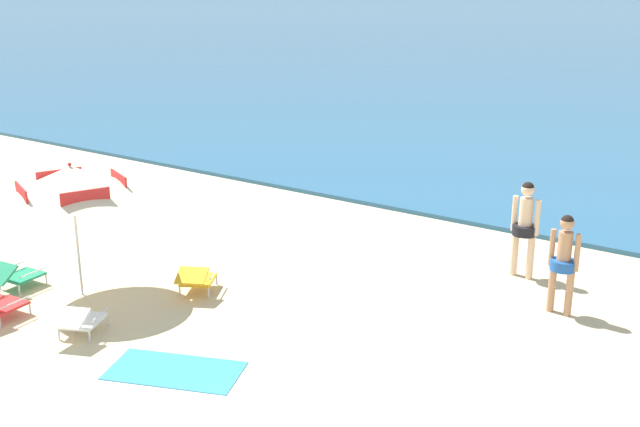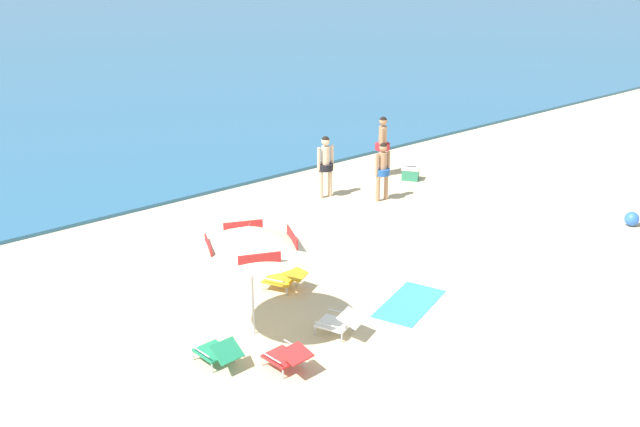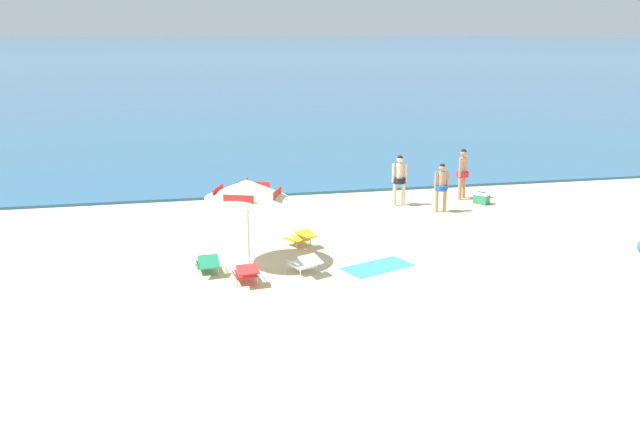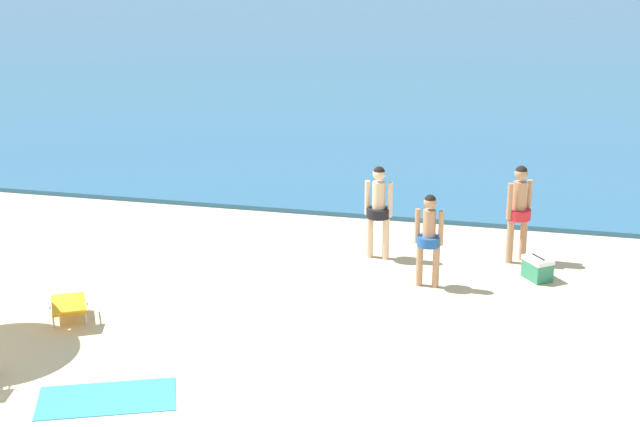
% 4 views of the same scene
% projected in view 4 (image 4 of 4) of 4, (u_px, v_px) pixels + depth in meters
% --- Properties ---
extents(lounge_chair_under_umbrella, '(0.88, 1.01, 0.50)m').
position_uv_depth(lounge_chair_under_umbrella, '(69.00, 306.00, 14.59)').
color(lounge_chair_under_umbrella, gold).
rests_on(lounge_chair_under_umbrella, ground).
extents(person_standing_near_shore, '(0.49, 0.40, 1.63)m').
position_uv_depth(person_standing_near_shore, '(429.00, 234.00, 15.78)').
color(person_standing_near_shore, tan).
rests_on(person_standing_near_shore, ground).
extents(person_standing_beside, '(0.52, 0.43, 1.75)m').
position_uv_depth(person_standing_beside, '(378.00, 206.00, 17.06)').
color(person_standing_beside, beige).
rests_on(person_standing_beside, ground).
extents(person_wading_in, '(0.44, 0.44, 1.81)m').
position_uv_depth(person_wading_in, '(519.00, 207.00, 16.90)').
color(person_wading_in, tan).
rests_on(person_wading_in, ground).
extents(cooler_box, '(0.58, 0.61, 0.43)m').
position_uv_depth(cooler_box, '(537.00, 268.00, 16.31)').
color(cooler_box, '#2D7F5B').
rests_on(cooler_box, ground).
extents(beach_towel, '(2.01, 1.51, 0.01)m').
position_uv_depth(beach_towel, '(107.00, 398.00, 12.38)').
color(beach_towel, '#3384BC').
rests_on(beach_towel, ground).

